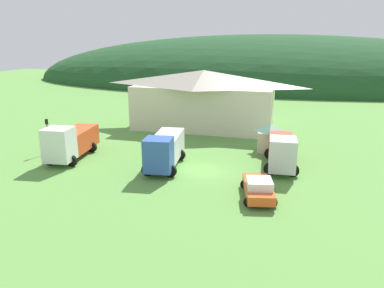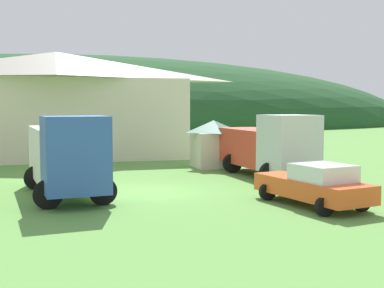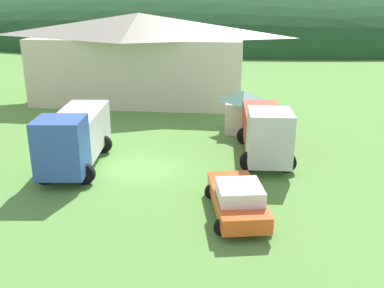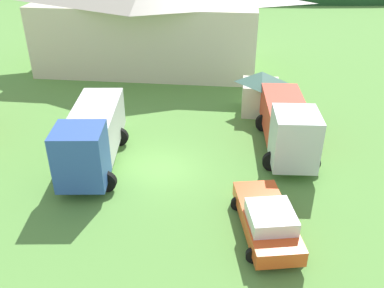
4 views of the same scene
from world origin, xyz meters
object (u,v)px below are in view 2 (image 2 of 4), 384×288
Objects in this scene: depot_building at (57,104)px; play_shed_cream at (214,143)px; box_truck_blue at (66,154)px; traffic_cone_near_pickup at (102,203)px; service_pickup_orange at (314,185)px; tow_truck_silver at (268,146)px.

play_shed_cream is at bearing -42.20° from depot_building.
box_truck_blue is 15.47× the size of traffic_cone_near_pickup.
service_pickup_orange reaches higher than traffic_cone_near_pickup.
tow_truck_silver is (10.75, -13.79, -2.27)m from depot_building.
service_pickup_orange is 8.30m from traffic_cone_near_pickup.
service_pickup_orange is (-0.05, -12.69, -0.69)m from play_shed_cream.
depot_building reaches higher than service_pickup_orange.
depot_building reaches higher than tow_truck_silver.
depot_building is 19.01m from traffic_cone_near_pickup.
traffic_cone_near_pickup is (1.31, -2.02, -1.81)m from box_truck_blue.
box_truck_blue is 3.01m from traffic_cone_near_pickup.
traffic_cone_near_pickup is (-9.22, -4.73, -1.73)m from tow_truck_silver.
traffic_cone_near_pickup is at bearing -120.81° from service_pickup_orange.
depot_building is 3.74× the size of service_pickup_orange.
depot_building is 38.26× the size of traffic_cone_near_pickup.
traffic_cone_near_pickup is (-7.81, 2.69, -0.83)m from service_pickup_orange.
play_shed_cream reaches higher than traffic_cone_near_pickup.
box_truck_blue is at bearing -138.99° from play_shed_cream.
play_shed_cream is 12.71m from service_pickup_orange.
tow_truck_silver is (1.35, -5.27, 0.22)m from play_shed_cream.
traffic_cone_near_pickup is (-7.86, -10.00, -1.51)m from play_shed_cream.
depot_building is 12.93m from play_shed_cream.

